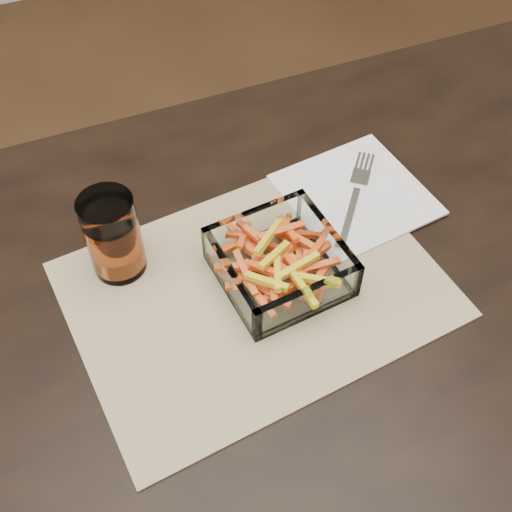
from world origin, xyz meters
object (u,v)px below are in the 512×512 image
(dining_table, at_px, (329,346))
(glass_bowl, at_px, (280,264))
(tumbler, at_px, (114,238))
(fork, at_px, (356,194))

(dining_table, xyz_separation_m, glass_bowl, (-0.04, 0.07, 0.11))
(tumbler, bearing_deg, glass_bowl, -26.61)
(glass_bowl, bearing_deg, tumbler, 153.39)
(glass_bowl, relative_size, tumbler, 1.35)
(glass_bowl, xyz_separation_m, tumbler, (-0.18, 0.09, 0.03))
(dining_table, distance_m, fork, 0.22)
(dining_table, height_order, glass_bowl, glass_bowl)
(fork, bearing_deg, glass_bowl, -112.01)
(dining_table, distance_m, tumbler, 0.32)
(glass_bowl, relative_size, fork, 1.03)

